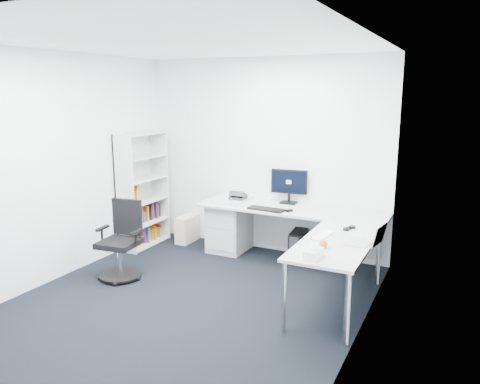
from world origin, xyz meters
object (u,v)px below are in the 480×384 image
at_px(bookshelf, 143,190).
at_px(monitor, 289,186).
at_px(l_desk, 280,242).
at_px(task_chair, 119,241).
at_px(laptop, 360,232).

relative_size(bookshelf, monitor, 3.32).
bearing_deg(l_desk, bookshelf, 178.68).
height_order(bookshelf, task_chair, bookshelf).
xyz_separation_m(bookshelf, task_chair, (0.52, -1.17, -0.36)).
bearing_deg(monitor, bookshelf, -170.42).
bearing_deg(bookshelf, l_desk, -1.32).
relative_size(task_chair, laptop, 2.93).
height_order(l_desk, laptop, laptop).
bearing_deg(monitor, task_chair, -137.14).
bearing_deg(laptop, bookshelf, 175.90).
bearing_deg(l_desk, monitor, 101.83).
distance_m(task_chair, laptop, 2.84).
distance_m(l_desk, task_chair, 2.00).
xyz_separation_m(l_desk, bookshelf, (-2.17, 0.05, 0.47)).
distance_m(bookshelf, monitor, 2.13).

